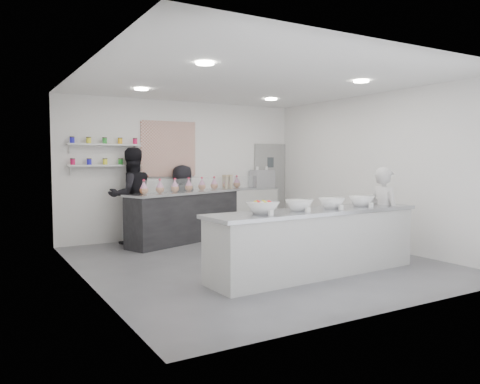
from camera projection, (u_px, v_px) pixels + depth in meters
name	position (u px, v px, depth m)	size (l,w,h in m)	color
floor	(254.00, 261.00, 7.91)	(6.00, 6.00, 0.00)	#515156
ceiling	(255.00, 82.00, 7.70)	(6.00, 6.00, 0.00)	white
back_wall	(183.00, 169.00, 10.39)	(5.50, 5.50, 0.00)	white
left_wall	(85.00, 176.00, 6.42)	(6.00, 6.00, 0.00)	white
right_wall	(373.00, 171.00, 9.18)	(6.00, 6.00, 0.00)	white
back_door	(270.00, 187.00, 11.55)	(0.88, 0.04, 2.10)	gray
pattern_panel	(169.00, 149.00, 10.16)	(1.25, 0.03, 1.20)	#A54C32
jar_shelf_lower	(105.00, 166.00, 9.42)	(1.45, 0.22, 0.04)	silver
jar_shelf_upper	(105.00, 145.00, 9.39)	(1.45, 0.22, 0.04)	silver
preserve_jars	(105.00, 152.00, 9.38)	(1.45, 0.10, 0.56)	#CE1450
downlight_0	(205.00, 64.00, 6.14)	(0.24, 0.24, 0.02)	white
downlight_1	(361.00, 81.00, 7.54)	(0.24, 0.24, 0.02)	white
downlight_2	(141.00, 89.00, 8.38)	(0.24, 0.24, 0.02)	white
downlight_3	(271.00, 99.00, 9.78)	(0.24, 0.24, 0.02)	white
prep_counter	(315.00, 242.00, 7.00)	(3.57, 0.81, 0.97)	#BBBBB6
back_bar	(196.00, 215.00, 10.01)	(3.41, 0.62, 1.06)	black
sneeze_guard	(206.00, 184.00, 9.78)	(3.36, 0.01, 0.29)	white
espresso_ledge	(248.00, 210.00, 11.05)	(1.42, 0.45, 1.05)	#BBBBB6
espresso_machine	(262.00, 179.00, 11.19)	(0.53, 0.36, 0.40)	#93969E
cup_stacks	(227.00, 182.00, 10.72)	(0.24, 0.24, 0.32)	tan
prep_bowls	(316.00, 204.00, 6.96)	(2.37, 0.52, 0.17)	white
label_cards	(339.00, 211.00, 6.50)	(2.01, 0.04, 0.07)	white
cookie_bags	(195.00, 184.00, 9.96)	(2.96, 0.16, 0.28)	#C26EA3
woman_prep	(384.00, 215.00, 7.76)	(0.58, 0.38, 1.60)	#B8B5B3
staff_left	(131.00, 196.00, 9.53)	(0.95, 0.74, 1.96)	black
staff_right	(183.00, 202.00, 10.11)	(0.79, 0.51, 1.61)	black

